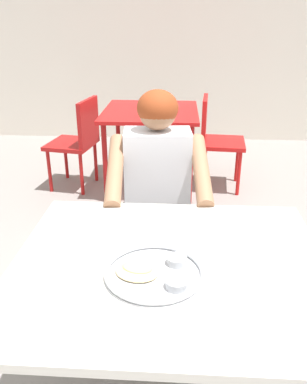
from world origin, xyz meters
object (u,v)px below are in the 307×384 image
Objects in this scene: table_foreground at (170,280)px; chair_red_left at (79,137)px; chair_foreground at (157,206)px; diner_foreground at (158,186)px; thali_tray at (155,273)px; table_background_red at (151,120)px; chair_red_right at (215,136)px.

chair_red_left is (-0.88, 2.33, -0.18)m from table_foreground.
chair_foreground is 0.71× the size of diner_foreground.
table_foreground is 2.49m from chair_red_left.
thali_tray is at bearing -70.87° from chair_red_left.
chair_foreground is 1.00× the size of chair_red_left.
table_background_red is 0.60m from chair_red_right.
chair_red_left is (-0.83, 2.41, -0.26)m from thali_tray.
chair_red_right is at bearing 73.09° from chair_foreground.
table_background_red is (-0.15, 1.67, -0.06)m from diner_foreground.
chair_red_left is 1.24m from chair_red_right.
chair_red_left reaches higher than table_background_red.
thali_tray is at bearing -120.69° from table_foreground.
chair_foreground reaches higher than table_foreground.
chair_red_left is at bearing 109.13° from thali_tray.
diner_foreground reaches higher than thali_tray.
thali_tray is at bearing -99.13° from chair_red_right.
table_background_red is at bearing 95.15° from diner_foreground.
thali_tray is 0.36× the size of table_background_red.
chair_foreground is 0.99× the size of chair_red_right.
diner_foreground is (-0.08, 0.72, 0.04)m from table_foreground.
thali_tray is 1.05m from chair_foreground.
table_foreground is 0.96m from chair_foreground.
chair_red_left reaches higher than table_foreground.
chair_foreground is 1.53m from chair_red_right.
thali_tray is 0.38× the size of chair_red_right.
chair_foreground reaches higher than table_background_red.
diner_foreground reaches higher than chair_red_left.
chair_foreground reaches higher than thali_tray.
diner_foreground is (0.01, -0.22, 0.22)m from chair_foreground.
diner_foreground is at bearing -104.38° from chair_red_right.
table_background_red is (-0.14, 1.45, 0.15)m from chair_foreground.
table_background_red is at bearing -178.23° from chair_red_right.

